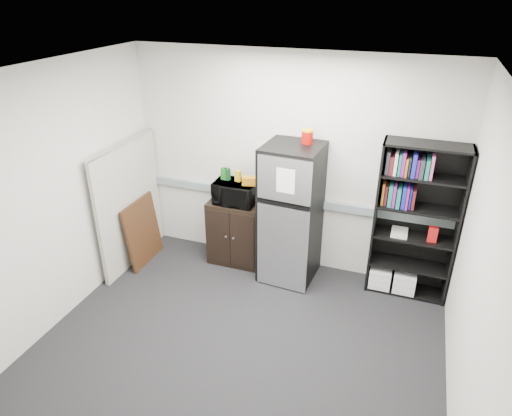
# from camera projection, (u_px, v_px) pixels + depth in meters

# --- Properties ---
(floor) EXTENTS (4.00, 4.00, 0.00)m
(floor) POSITION_uv_depth(u_px,v_px,m) (238.00, 346.00, 4.67)
(floor) COLOR black
(floor) RESTS_ON ground
(wall_back) EXTENTS (4.00, 0.02, 2.70)m
(wall_back) POSITION_uv_depth(u_px,v_px,m) (290.00, 165.00, 5.54)
(wall_back) COLOR silver
(wall_back) RESTS_ON floor
(wall_right) EXTENTS (0.02, 3.50, 2.70)m
(wall_right) POSITION_uv_depth(u_px,v_px,m) (480.00, 275.00, 3.46)
(wall_right) COLOR silver
(wall_right) RESTS_ON floor
(wall_left) EXTENTS (0.02, 3.50, 2.70)m
(wall_left) POSITION_uv_depth(u_px,v_px,m) (55.00, 199.00, 4.67)
(wall_left) COLOR silver
(wall_left) RESTS_ON floor
(ceiling) EXTENTS (4.00, 3.50, 0.02)m
(ceiling) POSITION_uv_depth(u_px,v_px,m) (232.00, 77.00, 3.46)
(ceiling) COLOR white
(ceiling) RESTS_ON wall_back
(electrical_raceway) EXTENTS (3.92, 0.05, 0.10)m
(electrical_raceway) POSITION_uv_depth(u_px,v_px,m) (288.00, 199.00, 5.71)
(electrical_raceway) COLOR gray
(electrical_raceway) RESTS_ON wall_back
(wall_note) EXTENTS (0.14, 0.00, 0.10)m
(wall_note) POSITION_uv_depth(u_px,v_px,m) (262.00, 146.00, 5.55)
(wall_note) COLOR white
(wall_note) RESTS_ON wall_back
(bookshelf) EXTENTS (0.90, 0.34, 1.85)m
(bookshelf) POSITION_uv_depth(u_px,v_px,m) (414.00, 219.00, 5.10)
(bookshelf) COLOR black
(bookshelf) RESTS_ON floor
(cubicle_partition) EXTENTS (0.06, 1.30, 1.62)m
(cubicle_partition) POSITION_uv_depth(u_px,v_px,m) (130.00, 204.00, 5.79)
(cubicle_partition) COLOR #9D988C
(cubicle_partition) RESTS_ON floor
(cabinet) EXTENTS (0.69, 0.46, 0.86)m
(cabinet) POSITION_uv_depth(u_px,v_px,m) (237.00, 232.00, 5.93)
(cabinet) COLOR black
(cabinet) RESTS_ON floor
(microwave) EXTENTS (0.52, 0.36, 0.28)m
(microwave) POSITION_uv_depth(u_px,v_px,m) (235.00, 192.00, 5.66)
(microwave) COLOR black
(microwave) RESTS_ON cabinet
(snack_box_a) EXTENTS (0.08, 0.06, 0.15)m
(snack_box_a) POSITION_uv_depth(u_px,v_px,m) (224.00, 174.00, 5.64)
(snack_box_a) COLOR #18551A
(snack_box_a) RESTS_ON microwave
(snack_box_b) EXTENTS (0.08, 0.07, 0.15)m
(snack_box_b) POSITION_uv_depth(u_px,v_px,m) (227.00, 174.00, 5.63)
(snack_box_b) COLOR #0C3615
(snack_box_b) RESTS_ON microwave
(snack_box_c) EXTENTS (0.08, 0.06, 0.14)m
(snack_box_c) POSITION_uv_depth(u_px,v_px,m) (238.00, 176.00, 5.58)
(snack_box_c) COLOR gold
(snack_box_c) RESTS_ON microwave
(snack_bag) EXTENTS (0.20, 0.14, 0.10)m
(snack_bag) POSITION_uv_depth(u_px,v_px,m) (250.00, 181.00, 5.50)
(snack_bag) COLOR #BC7312
(snack_bag) RESTS_ON microwave
(refrigerator) EXTENTS (0.69, 0.71, 1.72)m
(refrigerator) POSITION_uv_depth(u_px,v_px,m) (291.00, 214.00, 5.44)
(refrigerator) COLOR black
(refrigerator) RESTS_ON floor
(coffee_can) EXTENTS (0.13, 0.13, 0.18)m
(coffee_can) POSITION_uv_depth(u_px,v_px,m) (307.00, 136.00, 5.09)
(coffee_can) COLOR #A00B07
(coffee_can) RESTS_ON refrigerator
(framed_poster) EXTENTS (0.14, 0.67, 0.86)m
(framed_poster) POSITION_uv_depth(u_px,v_px,m) (143.00, 232.00, 5.93)
(framed_poster) COLOR black
(framed_poster) RESTS_ON floor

